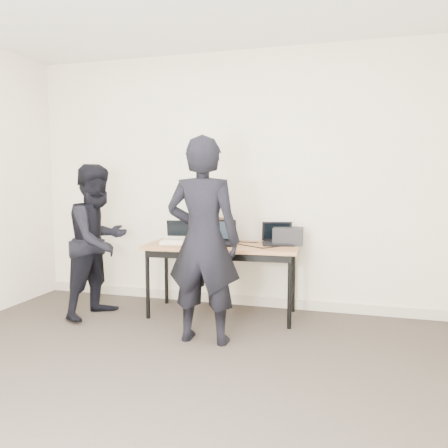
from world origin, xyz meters
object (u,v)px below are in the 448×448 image
at_px(laptop_center, 219,239).
at_px(equipment_box, 288,236).
at_px(person_observer, 98,241).
at_px(laptop_beige, 177,238).
at_px(leather_satchel, 211,229).
at_px(desk, 222,250).
at_px(person_typist, 203,241).
at_px(laptop_right, 277,239).

xyz_separation_m(laptop_center, equipment_box, (0.66, 0.17, 0.03)).
distance_m(laptop_center, person_observer, 1.20).
relative_size(laptop_beige, leather_satchel, 0.93).
height_order(desk, equipment_box, equipment_box).
bearing_deg(person_typist, leather_satchel, -77.88).
bearing_deg(desk, laptop_right, 15.07).
xyz_separation_m(laptop_right, leather_satchel, (-0.71, 0.05, 0.08)).
bearing_deg(person_typist, laptop_right, -119.80).
relative_size(leather_satchel, equipment_box, 1.26).
bearing_deg(person_observer, laptop_beige, -51.84).
height_order(laptop_right, leather_satchel, leather_satchel).
relative_size(laptop_center, equipment_box, 1.16).
xyz_separation_m(laptop_right, person_observer, (-1.71, -0.50, -0.01)).
height_order(laptop_right, equipment_box, laptop_right).
distance_m(laptop_right, leather_satchel, 0.71).
distance_m(desk, laptop_center, 0.12).
bearing_deg(equipment_box, person_typist, -123.03).
xyz_separation_m(leather_satchel, equipment_box, (0.81, -0.04, -0.04)).
bearing_deg(laptop_right, laptop_beige, 176.38).
height_order(equipment_box, person_typist, person_typist).
bearing_deg(equipment_box, laptop_beige, -170.07).
height_order(person_typist, person_observer, person_typist).
bearing_deg(laptop_beige, laptop_right, -0.24).
height_order(laptop_right, person_observer, person_observer).
relative_size(laptop_right, leather_satchel, 0.97).
xyz_separation_m(leather_satchel, person_observer, (-1.00, -0.56, -0.09)).
bearing_deg(equipment_box, person_observer, -163.97).
bearing_deg(laptop_right, desk, -175.29).
xyz_separation_m(laptop_beige, person_observer, (-0.71, -0.33, -0.01)).
xyz_separation_m(desk, laptop_right, (0.53, 0.17, 0.11)).
relative_size(laptop_center, leather_satchel, 0.92).
xyz_separation_m(laptop_beige, person_typist, (0.52, -0.71, 0.09)).
bearing_deg(laptop_beige, laptop_center, -7.27).
bearing_deg(leather_satchel, person_observer, -153.19).
relative_size(laptop_beige, person_observer, 0.23).
xyz_separation_m(laptop_center, person_typist, (0.07, -0.73, 0.08)).
xyz_separation_m(laptop_center, laptop_right, (0.56, 0.15, -0.00)).
bearing_deg(laptop_right, person_observer, -177.14).
distance_m(desk, person_observer, 1.23).
relative_size(leather_satchel, person_observer, 0.24).
bearing_deg(desk, person_observer, -167.62).
bearing_deg(laptop_beige, leather_satchel, 27.63).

